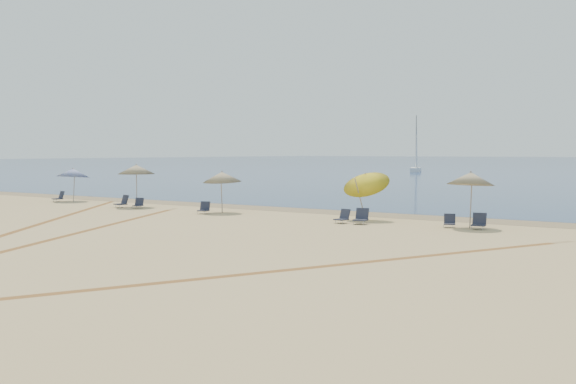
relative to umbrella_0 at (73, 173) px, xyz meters
The scene contains 16 objects.
wet_sand 18.28m from the umbrella_0, ahead, with size 500.00×500.00×0.00m, color olive.
umbrella_0 is the anchor object (origin of this frame).
umbrella_1 7.03m from the umbrella_0, ahead, with size 2.23×2.23×2.62m.
umbrella_2 13.59m from the umbrella_0, ahead, with size 2.12×2.14×2.31m.
umbrella_3 21.86m from the umbrella_0, ahead, with size 2.29×2.28×2.80m.
umbrella_4 27.15m from the umbrella_0, ahead, with size 2.05×2.10×2.54m.
chair_0 1.85m from the umbrella_0, 138.29° to the right, with size 0.74×0.81×0.70m.
chair_1 6.70m from the umbrella_0, 13.40° to the right, with size 0.78×0.85×0.75m.
chair_2 7.91m from the umbrella_0, 10.67° to the right, with size 0.71×0.75×0.61m.
chair_3 13.27m from the umbrella_0, ahead, with size 0.72×0.77×0.65m.
chair_4 21.69m from the umbrella_0, ahead, with size 0.67×0.74×0.66m.
chair_5 22.55m from the umbrella_0, ahead, with size 0.71×0.80×0.73m.
chair_6 26.37m from the umbrella_0, ahead, with size 0.65×0.71×0.60m.
chair_7 27.67m from the umbrella_0, ahead, with size 0.68×0.76×0.70m.
sailboat_2 74.28m from the umbrella_0, 94.05° to the left, with size 3.59×6.45×9.34m.
tire_tracks 20.85m from the umbrella_0, 37.76° to the right, with size 54.56×46.07×0.00m.
Camera 1 is at (17.92, -7.69, 3.35)m, focal length 40.68 mm.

